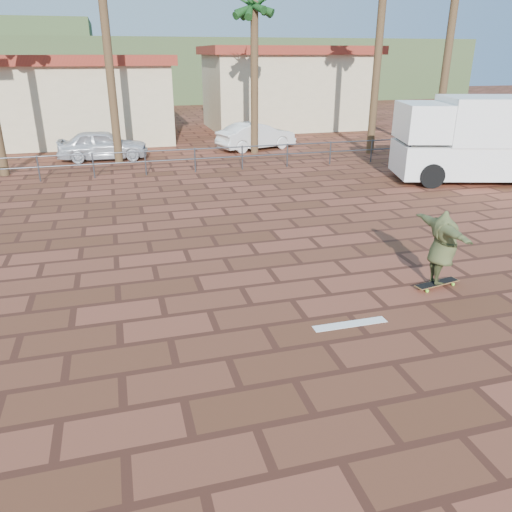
{
  "coord_description": "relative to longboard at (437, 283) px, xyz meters",
  "views": [
    {
      "loc": [
        -3.06,
        -8.36,
        4.55
      ],
      "look_at": [
        -0.59,
        0.53,
        0.8
      ],
      "focal_mm": 35.0,
      "sensor_mm": 36.0,
      "label": 1
    }
  ],
  "objects": [
    {
      "name": "car_silver",
      "position": [
        -6.77,
        16.0,
        0.59
      ],
      "size": [
        4.04,
        1.76,
        1.36
      ],
      "primitive_type": "imported",
      "rotation": [
        0.0,
        0.0,
        1.53
      ],
      "color": "#BBBEC3",
      "rests_on": "ground"
    },
    {
      "name": "hill_front",
      "position": [
        -3.13,
        50.26,
        2.92
      ],
      "size": [
        70.0,
        18.0,
        6.0
      ],
      "primitive_type": "cube",
      "color": "#384C28",
      "rests_on": "ground"
    },
    {
      "name": "longboard",
      "position": [
        0.0,
        0.0,
        0.0
      ],
      "size": [
        1.07,
        0.42,
        0.1
      ],
      "rotation": [
        0.0,
        0.0,
        0.18
      ],
      "color": "olive",
      "rests_on": "ground"
    },
    {
      "name": "paint_stripe",
      "position": [
        -2.43,
        -0.94,
        -0.08
      ],
      "size": [
        1.4,
        0.22,
        0.01
      ],
      "primitive_type": "cube",
      "color": "white",
      "rests_on": "ground"
    },
    {
      "name": "ground",
      "position": [
        -3.13,
        0.26,
        -0.08
      ],
      "size": [
        120.0,
        120.0,
        0.0
      ],
      "primitive_type": "plane",
      "color": "brown",
      "rests_on": "ground"
    },
    {
      "name": "car_white",
      "position": [
        0.73,
        16.76,
        0.58
      ],
      "size": [
        4.29,
        2.55,
        1.34
      ],
      "primitive_type": "imported",
      "rotation": [
        0.0,
        0.0,
        1.87
      ],
      "color": "silver",
      "rests_on": "ground"
    },
    {
      "name": "campervan",
      "position": [
        7.02,
        7.94,
        1.55
      ],
      "size": [
        6.44,
        4.05,
        3.1
      ],
      "rotation": [
        0.0,
        0.0,
        -0.28
      ],
      "color": "white",
      "rests_on": "ground"
    },
    {
      "name": "guardrail",
      "position": [
        -3.13,
        12.26,
        0.6
      ],
      "size": [
        24.06,
        0.06,
        1.0
      ],
      "color": "#47494F",
      "rests_on": "ground"
    },
    {
      "name": "skateboarder",
      "position": [
        -0.0,
        0.0,
        0.8
      ],
      "size": [
        0.63,
        1.96,
        1.57
      ],
      "primitive_type": "imported",
      "rotation": [
        0.0,
        0.0,
        1.52
      ],
      "color": "#444A27",
      "rests_on": "longboard"
    },
    {
      "name": "building_west",
      "position": [
        -9.13,
        22.26,
        2.2
      ],
      "size": [
        12.6,
        7.6,
        4.5
      ],
      "color": "beige",
      "rests_on": "ground"
    },
    {
      "name": "palm_center",
      "position": [
        0.37,
        15.76,
        6.28
      ],
      "size": [
        2.4,
        2.4,
        7.75
      ],
      "color": "brown",
      "rests_on": "ground"
    },
    {
      "name": "street_sign",
      "position": [
        8.87,
        12.26,
        1.38
      ],
      "size": [
        0.41,
        0.17,
        2.09
      ],
      "rotation": [
        0.0,
        0.0,
        0.31
      ],
      "color": "gray",
      "rests_on": "ground"
    },
    {
      "name": "building_east",
      "position": [
        4.87,
        24.26,
        2.45
      ],
      "size": [
        10.6,
        6.6,
        5.0
      ],
      "color": "beige",
      "rests_on": "ground"
    }
  ]
}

